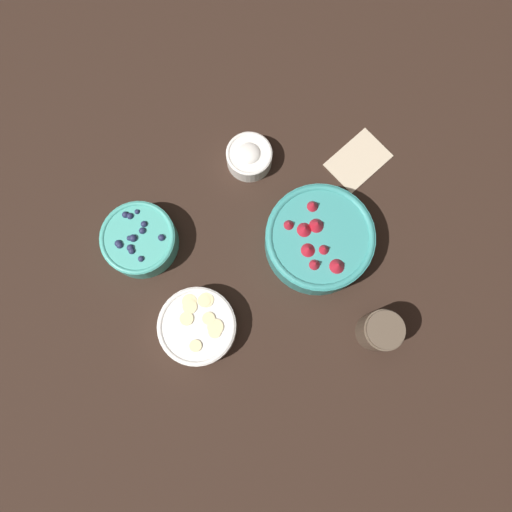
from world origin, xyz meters
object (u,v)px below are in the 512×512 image
(bowl_blueberries, at_px, (139,240))
(jar_chocolate, at_px, (379,331))
(bowl_strawberries, at_px, (319,239))
(bowl_cream, at_px, (249,156))
(bowl_bananas, at_px, (198,326))

(bowl_blueberries, height_order, jar_chocolate, jar_chocolate)
(bowl_strawberries, xyz_separation_m, bowl_cream, (0.09, -0.22, -0.02))
(bowl_blueberries, relative_size, jar_chocolate, 1.57)
(bowl_strawberries, relative_size, bowl_cream, 2.24)
(bowl_strawberries, height_order, bowl_blueberries, bowl_strawberries)
(bowl_strawberries, bearing_deg, bowl_bananas, 21.65)
(bowl_blueberries, height_order, bowl_bananas, bowl_blueberries)
(bowl_blueberries, height_order, bowl_cream, bowl_blueberries)
(bowl_bananas, relative_size, bowl_cream, 1.58)
(bowl_cream, distance_m, jar_chocolate, 0.46)
(bowl_strawberries, height_order, jar_chocolate, jar_chocolate)
(bowl_strawberries, bearing_deg, bowl_cream, -66.55)
(jar_chocolate, bearing_deg, bowl_blueberries, -35.07)
(bowl_strawberries, relative_size, jar_chocolate, 2.26)
(bowl_strawberries, bearing_deg, bowl_blueberries, -14.20)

